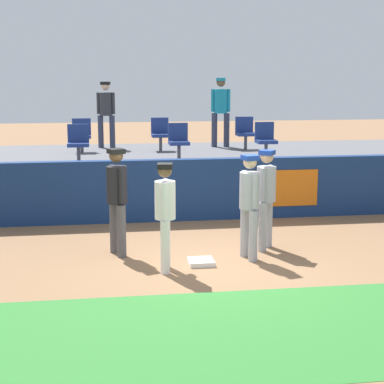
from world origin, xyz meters
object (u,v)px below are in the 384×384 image
at_px(seat_back_center, 160,132).
at_px(seat_front_center, 179,139).
at_px(seat_back_right, 245,131).
at_px(player_fielder_home, 166,209).
at_px(player_coach_visitor, 249,199).
at_px(player_umpire, 117,194).
at_px(spectator_hooded, 221,107).
at_px(seat_front_left, 78,141).
at_px(spectator_capped, 106,110).
at_px(seat_back_left, 82,133).
at_px(seat_front_right, 265,138).
at_px(first_base, 201,262).
at_px(player_runner_visitor, 266,192).

bearing_deg(seat_back_center, seat_front_center, -82.26).
bearing_deg(seat_back_right, player_fielder_home, -112.91).
bearing_deg(player_coach_visitor, player_umpire, -118.05).
relative_size(seat_back_center, spectator_hooded, 0.46).
height_order(seat_back_right, seat_front_left, same).
height_order(player_umpire, seat_back_right, seat_back_right).
bearing_deg(player_fielder_home, spectator_capped, -165.44).
height_order(player_umpire, seat_back_left, seat_back_left).
distance_m(seat_back_center, spectator_hooded, 1.89).
relative_size(seat_back_right, seat_front_right, 1.00).
bearing_deg(seat_front_left, seat_front_right, -0.00).
xyz_separation_m(first_base, seat_front_center, (0.22, 4.56, 1.50)).
bearing_deg(seat_front_center, spectator_capped, 120.75).
height_order(first_base, player_coach_visitor, player_coach_visitor).
bearing_deg(seat_front_right, seat_back_center, 141.74).
bearing_deg(seat_front_center, player_runner_visitor, -74.86).
bearing_deg(player_fielder_home, player_coach_visitor, 115.07).
relative_size(player_coach_visitor, seat_back_left, 2.06).
bearing_deg(spectator_hooded, player_coach_visitor, 93.99).
bearing_deg(seat_back_left, seat_front_right, -22.90).
height_order(seat_back_center, spectator_capped, spectator_capped).
height_order(player_fielder_home, seat_front_center, seat_front_center).
height_order(seat_front_right, seat_front_left, same).
height_order(player_runner_visitor, spectator_capped, spectator_capped).
xyz_separation_m(player_coach_visitor, seat_front_left, (-2.87, 4.36, 0.54)).
distance_m(player_fielder_home, seat_front_center, 4.88).
bearing_deg(seat_back_left, seat_back_center, -0.01).
height_order(first_base, player_runner_visitor, player_runner_visitor).
relative_size(player_umpire, spectator_capped, 1.04).
bearing_deg(player_coach_visitor, seat_back_right, 153.88).
distance_m(first_base, player_runner_visitor, 1.74).
distance_m(player_coach_visitor, player_umpire, 2.20).
xyz_separation_m(player_coach_visitor, seat_front_center, (-0.61, 4.36, 0.54)).
bearing_deg(player_umpire, player_fielder_home, 15.75).
bearing_deg(seat_front_center, player_umpire, -111.72).
height_order(player_runner_visitor, spectator_hooded, spectator_hooded).
bearing_deg(seat_back_left, seat_front_center, -38.99).
bearing_deg(seat_back_right, first_base, -109.00).
distance_m(player_coach_visitor, spectator_hooded, 6.93).
bearing_deg(spectator_capped, spectator_hooded, -173.35).
bearing_deg(player_fielder_home, seat_front_right, 157.79).
bearing_deg(seat_back_right, player_umpire, -121.90).
distance_m(player_fielder_home, seat_front_left, 5.03).
bearing_deg(player_fielder_home, seat_front_center, 178.96).
xyz_separation_m(player_fielder_home, seat_front_center, (0.81, 4.78, 0.57)).
bearing_deg(spectator_hooded, player_umpire, 75.55).
bearing_deg(player_runner_visitor, player_coach_visitor, -5.35).
xyz_separation_m(seat_back_right, seat_front_center, (-1.97, -1.80, -0.00)).
bearing_deg(seat_front_center, spectator_hooded, 59.26).
distance_m(player_runner_visitor, spectator_capped, 7.10).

